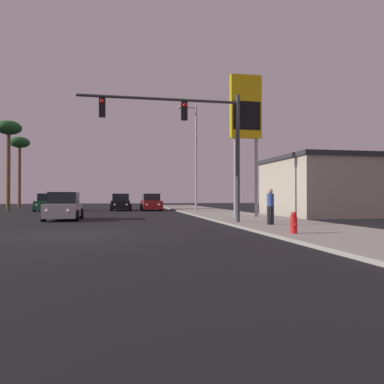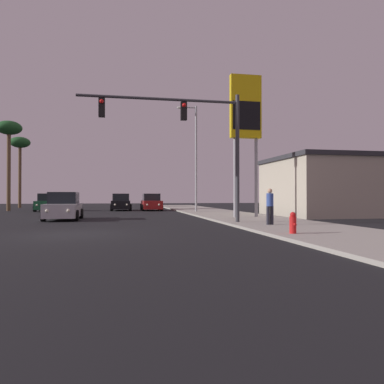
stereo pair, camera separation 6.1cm
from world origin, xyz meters
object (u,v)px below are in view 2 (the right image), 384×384
at_px(car_red, 151,203).
at_px(fire_hydrant, 293,223).
at_px(car_black, 121,203).
at_px(pedestrian_on_sidewalk, 270,205).
at_px(palm_tree_mid, 9,133).
at_px(traffic_light_mast, 192,130).
at_px(gas_station_sign, 246,115).
at_px(car_silver, 64,207).
at_px(street_lamp, 195,153).
at_px(car_green, 48,203).
at_px(palm_tree_far, 20,146).

distance_m(car_red, fire_hydrant, 25.23).
xyz_separation_m(car_black, pedestrian_on_sidewalk, (6.76, -21.77, 0.27)).
bearing_deg(fire_hydrant, palm_tree_mid, 122.23).
distance_m(traffic_light_mast, gas_station_sign, 6.33).
height_order(fire_hydrant, pedestrian_on_sidewalk, pedestrian_on_sidewalk).
relative_size(car_silver, gas_station_sign, 0.48).
xyz_separation_m(car_red, palm_tree_mid, (-13.63, 1.32, 6.79)).
distance_m(street_lamp, gas_station_sign, 8.84).
distance_m(car_green, pedestrian_on_sidewalk, 25.46).
height_order(car_black, palm_tree_far, palm_tree_far).
distance_m(car_black, palm_tree_mid, 12.66).
xyz_separation_m(car_black, gas_station_sign, (7.75, -15.48, 5.86)).
relative_size(car_black, fire_hydrant, 5.70).
bearing_deg(fire_hydrant, car_black, 103.05).
relative_size(car_black, street_lamp, 0.48).
relative_size(car_black, car_green, 1.00).
bearing_deg(car_black, car_silver, 77.86).
relative_size(street_lamp, palm_tree_far, 1.04).
height_order(car_green, palm_tree_mid, palm_tree_mid).
height_order(car_green, gas_station_sign, gas_station_sign).
xyz_separation_m(car_silver, traffic_light_mast, (6.92, -5.40, 4.00)).
bearing_deg(palm_tree_far, street_lamp, -43.79).
xyz_separation_m(car_red, fire_hydrant, (3.00, -25.05, -0.27)).
relative_size(car_silver, palm_tree_far, 0.50).
relative_size(car_green, gas_station_sign, 0.48).
xyz_separation_m(car_green, gas_station_sign, (14.64, -15.20, 5.86)).
height_order(fire_hydrant, palm_tree_mid, palm_tree_mid).
distance_m(car_silver, palm_tree_far, 27.32).
height_order(gas_station_sign, pedestrian_on_sidewalk, gas_station_sign).
relative_size(car_red, car_silver, 1.00).
bearing_deg(gas_station_sign, palm_tree_mid, 138.85).
distance_m(car_green, traffic_light_mast, 22.45).
relative_size(car_green, fire_hydrant, 5.69).
bearing_deg(pedestrian_on_sidewalk, palm_tree_far, 120.28).
bearing_deg(palm_tree_mid, street_lamp, -24.14).
distance_m(car_green, car_red, 9.87).
height_order(street_lamp, pedestrian_on_sidewalk, street_lamp).
xyz_separation_m(fire_hydrant, palm_tree_far, (-18.11, 36.37, 7.03)).
relative_size(fire_hydrant, palm_tree_mid, 0.09).
distance_m(car_red, car_silver, 15.09).
bearing_deg(car_silver, car_green, -76.24).
bearing_deg(car_silver, traffic_light_mast, 141.99).
bearing_deg(car_red, fire_hydrant, 95.65).
xyz_separation_m(car_black, car_red, (2.97, -0.71, 0.00)).
bearing_deg(street_lamp, fire_hydrant, -90.53).
height_order(car_green, car_silver, same).
height_order(car_black, gas_station_sign, gas_station_sign).
bearing_deg(car_silver, palm_tree_far, -70.80).
distance_m(street_lamp, pedestrian_on_sidewalk, 15.42).
height_order(pedestrian_on_sidewalk, palm_tree_mid, palm_tree_mid).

